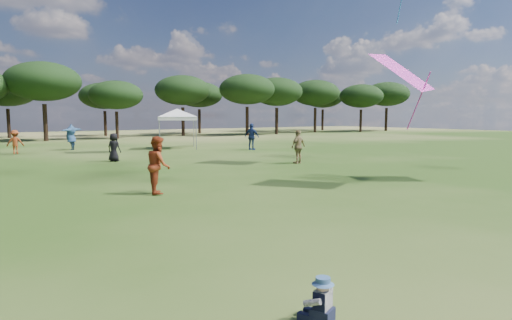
% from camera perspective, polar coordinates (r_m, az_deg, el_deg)
% --- Properties ---
extents(tree_line, '(108.78, 17.63, 7.77)m').
position_cam_1_polar(tree_line, '(49.16, -28.03, 8.72)').
color(tree_line, black).
rests_on(tree_line, ground).
extents(tent_right, '(5.20, 5.20, 3.27)m').
position_cam_1_polar(tent_right, '(32.39, -10.50, 6.52)').
color(tent_right, gray).
rests_on(tent_right, ground).
extents(toddler, '(0.43, 0.46, 0.56)m').
position_cam_1_polar(toddler, '(5.44, 8.64, -18.23)').
color(toddler, black).
rests_on(toddler, ground).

